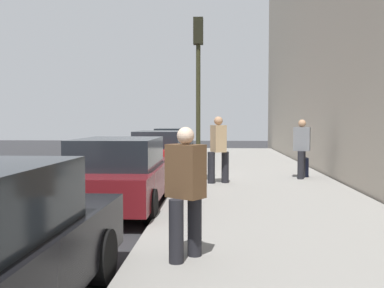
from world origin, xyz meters
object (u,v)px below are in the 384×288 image
at_px(parked_car_maroon, 120,173).
at_px(traffic_light_pole, 198,73).
at_px(pedestrian_grey_coat, 302,147).
at_px(rolling_suitcase, 304,167).
at_px(parked_car_charcoal, 173,143).
at_px(parked_car_red, 159,151).
at_px(pedestrian_tan_coat, 218,148).
at_px(pedestrian_brown_coat, 186,189).

distance_m(parked_car_maroon, traffic_light_pole, 3.86).
distance_m(pedestrian_grey_coat, rolling_suitcase, 0.78).
bearing_deg(traffic_light_pole, pedestrian_grey_coat, -63.88).
distance_m(parked_car_charcoal, pedestrian_grey_coat, 10.04).
relative_size(parked_car_red, parked_car_charcoal, 1.09).
bearing_deg(pedestrian_tan_coat, parked_car_maroon, 144.14).
bearing_deg(parked_car_red, parked_car_maroon, -179.42).
relative_size(pedestrian_brown_coat, rolling_suitcase, 1.74).
relative_size(pedestrian_grey_coat, rolling_suitcase, 1.87).
xyz_separation_m(pedestrian_brown_coat, pedestrian_tan_coat, (6.76, -0.44, 0.11)).
bearing_deg(parked_car_charcoal, parked_car_red, -179.32).
xyz_separation_m(parked_car_charcoal, pedestrian_grey_coat, (-8.83, -4.76, 0.34)).
relative_size(parked_car_charcoal, pedestrian_tan_coat, 2.32).
bearing_deg(parked_car_red, parked_car_charcoal, 0.68).
bearing_deg(rolling_suitcase, parked_car_charcoal, 30.26).
bearing_deg(pedestrian_tan_coat, parked_car_charcoal, 12.69).
bearing_deg(pedestrian_brown_coat, traffic_light_pole, 0.98).
xyz_separation_m(pedestrian_tan_coat, rolling_suitcase, (1.56, -2.67, -0.69)).
relative_size(pedestrian_brown_coat, pedestrian_grey_coat, 0.93).
bearing_deg(rolling_suitcase, traffic_light_pole, 120.61).
height_order(pedestrian_tan_coat, rolling_suitcase, pedestrian_tan_coat).
relative_size(pedestrian_tan_coat, pedestrian_grey_coat, 1.05).
bearing_deg(traffic_light_pole, rolling_suitcase, -59.39).
xyz_separation_m(parked_car_maroon, pedestrian_brown_coat, (-3.85, -1.67, 0.27)).
bearing_deg(parked_car_maroon, parked_car_charcoal, 0.63).
relative_size(parked_car_maroon, pedestrian_grey_coat, 2.62).
relative_size(pedestrian_brown_coat, traffic_light_pole, 0.37).
bearing_deg(parked_car_charcoal, rolling_suitcase, -149.74).
bearing_deg(pedestrian_tan_coat, rolling_suitcase, -59.68).
bearing_deg(rolling_suitcase, pedestrian_brown_coat, 159.55).
distance_m(parked_car_maroon, rolling_suitcase, 6.55).
bearing_deg(parked_car_maroon, pedestrian_grey_coat, -48.60).
bearing_deg(parked_car_charcoal, parked_car_maroon, -179.37).
height_order(parked_car_red, parked_car_charcoal, same).
distance_m(parked_car_red, rolling_suitcase, 5.42).
height_order(pedestrian_tan_coat, traffic_light_pole, traffic_light_pole).
xyz_separation_m(parked_car_maroon, parked_car_charcoal, (12.91, 0.14, -0.00)).
bearing_deg(traffic_light_pole, parked_car_red, 20.76).
bearing_deg(pedestrian_tan_coat, parked_car_red, 28.78).
relative_size(traffic_light_pole, rolling_suitcase, 4.71).
height_order(pedestrian_grey_coat, traffic_light_pole, traffic_light_pole).
bearing_deg(pedestrian_grey_coat, traffic_light_pole, 116.12).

